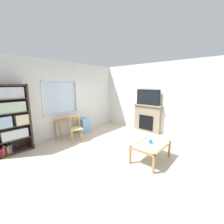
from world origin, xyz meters
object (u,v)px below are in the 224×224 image
Objects in this scene: sippy_cup at (150,141)px; wooden_chair at (76,128)px; fireplace at (147,118)px; desk_under_window at (67,122)px; coffee_table at (151,146)px; tv at (148,97)px; bookshelf at (11,117)px; plastic_drawer_unit at (84,125)px.

wooden_chair is at bearing 102.59° from sippy_cup.
fireplace reaches higher than sippy_cup.
desk_under_window is 0.53m from wooden_chair.
sippy_cup reaches higher than coffee_table.
bookshelf is at bearing 154.35° from tv.
bookshelf is 2.20× the size of wooden_chair.
desk_under_window is 0.91× the size of tv.
coffee_table is at bearing -78.52° from wooden_chair.
coffee_table is at bearing -135.13° from sippy_cup.
tv reaches higher than plastic_drawer_unit.
sippy_cup is (0.04, 0.04, 0.11)m from coffee_table.
tv is at bearing 30.33° from coffee_table.
desk_under_window is at bearing 142.87° from tv.
fireplace is 2.30m from sippy_cup.
sippy_cup is at bearing -93.70° from plastic_drawer_unit.
desk_under_window is at bearing -3.60° from bookshelf.
bookshelf is 1.98× the size of tv.
bookshelf is 3.93m from sippy_cup.
desk_under_window is 0.87× the size of coffee_table.
fireplace is at bearing -47.76° from plastic_drawer_unit.
wooden_chair reaches higher than sippy_cup.
bookshelf reaches higher than desk_under_window.
plastic_drawer_unit is at bearing 36.36° from wooden_chair.
fireplace is at bearing -36.93° from desk_under_window.
plastic_drawer_unit is 0.57× the size of tv.
bookshelf is 4.73m from fireplace.
bookshelf is 3.50× the size of plastic_drawer_unit.
bookshelf is 21.98× the size of sippy_cup.
wooden_chair is at bearing 151.22° from fireplace.
plastic_drawer_unit is (0.77, 0.57, -0.18)m from wooden_chair.
bookshelf is at bearing 154.44° from fireplace.
wooden_chair is 2.61m from sippy_cup.
desk_under_window is at bearing 89.73° from wooden_chair.
desk_under_window is 0.83m from plastic_drawer_unit.
plastic_drawer_unit is 3.17m from coffee_table.
plastic_drawer_unit is at bearing 86.30° from sippy_cup.
plastic_drawer_unit is 0.54× the size of coffee_table.
plastic_drawer_unit is at bearing 85.58° from coffee_table.
bookshelf reaches higher than wooden_chair.
fireplace is 1.19× the size of coffee_table.
sippy_cup is (0.57, -2.55, 0.03)m from wooden_chair.
coffee_table is (2.21, -3.21, -0.67)m from bookshelf.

